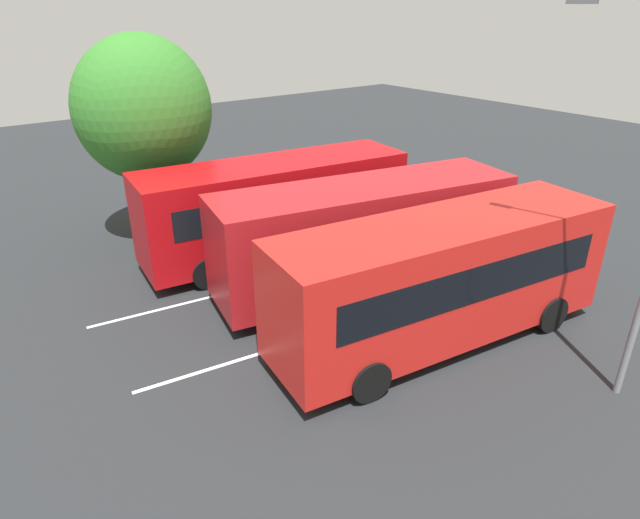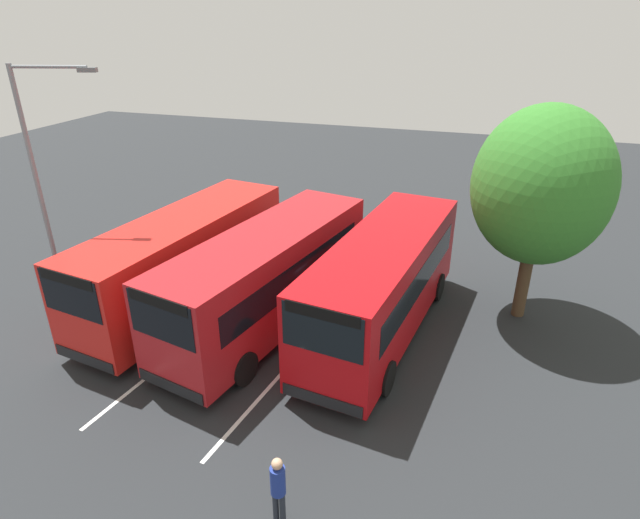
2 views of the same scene
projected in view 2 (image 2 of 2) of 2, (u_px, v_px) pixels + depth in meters
The scene contains 9 objects.
ground_plane at pixel (281, 314), 18.73m from camera, with size 69.38×69.38×0.00m, color #232628.
bus_far_left at pixel (183, 259), 18.54m from camera, with size 9.67×3.87×3.42m.
bus_center_left at pixel (267, 277), 17.29m from camera, with size 9.72×4.43×3.42m.
bus_center_right at pixel (383, 282), 16.92m from camera, with size 9.66×3.76×3.42m.
pedestrian at pixel (278, 486), 10.60m from camera, with size 0.35×0.35×1.79m.
street_lamp at pixel (44, 180), 16.97m from camera, with size 0.87×2.67×8.50m.
depot_tree at pixel (541, 186), 16.66m from camera, with size 4.93×4.43×7.41m.
lane_stripe_outer_left at pixel (236, 306), 19.22m from camera, with size 14.18×0.12×0.01m, color silver.
lane_stripe_inner_left at pixel (327, 322), 18.23m from camera, with size 14.18×0.12×0.01m, color silver.
Camera 2 is at (14.87, 6.29, 9.80)m, focal length 29.05 mm.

